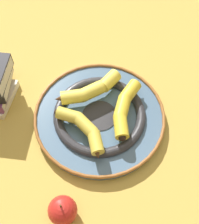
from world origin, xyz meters
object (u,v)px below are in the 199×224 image
object	(u,v)px
decorative_bowl	(100,116)
apple	(63,210)
banana_b	(90,90)
banana_c	(125,107)

from	to	relation	value
decorative_bowl	apple	world-z (taller)	apple
banana_b	apple	bearing A→B (deg)	-129.70
banana_c	apple	distance (m)	0.31
banana_b	banana_c	bearing A→B (deg)	-59.30
apple	decorative_bowl	bearing A→B (deg)	-96.95
banana_c	banana_b	bearing A→B (deg)	-104.94
apple	banana_c	bearing A→B (deg)	-108.67
decorative_bowl	banana_c	size ratio (longest dim) A/B	1.79
decorative_bowl	apple	bearing A→B (deg)	83.05
banana_b	banana_c	distance (m)	0.11
decorative_bowl	banana_c	bearing A→B (deg)	-163.52
decorative_bowl	banana_b	size ratio (longest dim) A/B	2.19
apple	banana_b	bearing A→B (deg)	-89.01
banana_b	apple	size ratio (longest dim) A/B	2.05
decorative_bowl	banana_b	world-z (taller)	banana_b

